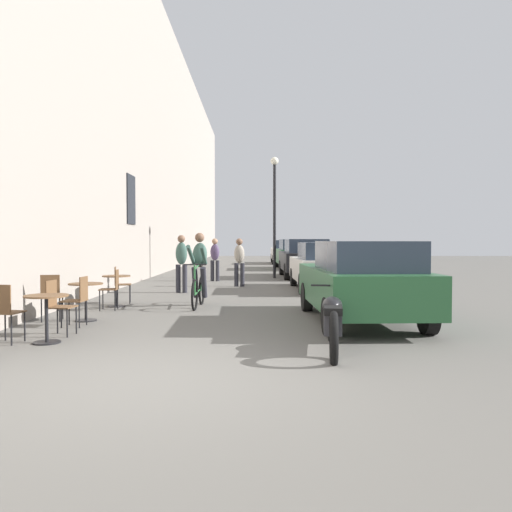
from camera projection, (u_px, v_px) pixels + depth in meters
name	position (u px, v px, depth m)	size (l,w,h in m)	color
ground_plane	(150.00, 381.00, 5.54)	(88.00, 88.00, 0.00)	#5B5954
building_facade_left	(134.00, 117.00, 19.32)	(0.54, 68.00, 12.52)	gray
cafe_table_near	(44.00, 308.00, 7.54)	(0.64, 0.64, 0.72)	black
cafe_chair_near_toward_street	(55.00, 304.00, 8.15)	(0.41, 0.41, 0.89)	black
cafe_chair_near_toward_wall	(2.00, 309.00, 7.46)	(0.43, 0.43, 0.89)	black
cafe_table_mid	(84.00, 294.00, 9.62)	(0.64, 0.64, 0.72)	black
cafe_chair_mid_toward_street	(76.00, 298.00, 8.99)	(0.40, 0.40, 0.89)	black
cafe_chair_mid_toward_wall	(49.00, 294.00, 9.54)	(0.45, 0.45, 0.89)	black
cafe_table_far	(114.00, 284.00, 11.70)	(0.64, 0.64, 0.72)	black
cafe_chair_far_toward_street	(118.00, 282.00, 12.28)	(0.45, 0.45, 0.89)	black
cafe_chair_far_toward_wall	(110.00, 287.00, 11.10)	(0.41, 0.41, 0.89)	black
cyclist_on_bicycle	(197.00, 272.00, 11.74)	(0.52, 1.76, 1.74)	black
pedestrian_near	(180.00, 260.00, 14.78)	(0.37, 0.28, 1.69)	#26262D
pedestrian_mid	(238.00, 259.00, 16.79)	(0.34, 0.24, 1.60)	#26262D
pedestrian_far	(213.00, 257.00, 19.03)	(0.37, 0.29, 1.61)	#26262D
street_lamp	(273.00, 201.00, 20.51)	(0.32, 0.32, 4.90)	black
parked_car_nearest	(359.00, 280.00, 9.47)	(1.91, 4.33, 1.52)	#23512D
parked_car_second	(321.00, 265.00, 15.58)	(1.81, 4.16, 1.47)	beige
parked_car_third	(303.00, 258.00, 20.89)	(1.94, 4.48, 1.58)	black
parked_car_fourth	(293.00, 254.00, 27.00)	(2.02, 4.53, 1.59)	#23512D
parked_car_fifth	(284.00, 251.00, 33.34)	(1.84, 4.33, 1.54)	beige
parked_motorcycle	(331.00, 321.00, 7.05)	(0.62, 2.14, 0.92)	black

